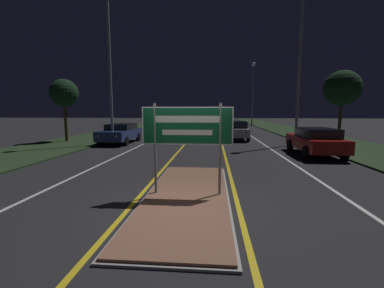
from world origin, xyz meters
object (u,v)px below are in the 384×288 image
(streetlight_right_near, at_px, (300,47))
(streetlight_right_far, at_px, (253,83))
(highway_sign, at_px, (187,130))
(car_receding_1, at_px, (236,130))
(car_receding_0, at_px, (315,141))
(streetlight_left_near, at_px, (109,45))
(car_approaching_0, at_px, (121,133))

(streetlight_right_near, xyz_separation_m, streetlight_right_far, (0.21, 21.96, 0.04))
(highway_sign, relative_size, car_receding_1, 0.56)
(highway_sign, relative_size, car_receding_0, 0.55)
(streetlight_left_near, distance_m, car_approaching_0, 5.98)
(car_receding_0, xyz_separation_m, car_receding_1, (-3.51, 7.08, 0.03))
(car_receding_1, bearing_deg, streetlight_right_near, -35.95)
(car_receding_1, xyz_separation_m, car_approaching_0, (-8.53, -2.82, -0.05))
(streetlight_left_near, height_order, car_approaching_0, streetlight_left_near)
(streetlight_right_far, bearing_deg, streetlight_left_near, -118.79)
(highway_sign, height_order, car_approaching_0, highway_sign)
(streetlight_left_near, xyz_separation_m, car_receding_0, (12.18, -3.10, -5.84))
(streetlight_right_far, relative_size, car_receding_1, 2.24)
(streetlight_left_near, height_order, car_receding_0, streetlight_left_near)
(highway_sign, distance_m, car_approaching_0, 12.96)
(car_receding_0, xyz_separation_m, car_approaching_0, (-12.04, 4.26, -0.02))
(streetlight_left_near, relative_size, car_receding_0, 2.30)
(car_approaching_0, bearing_deg, streetlight_left_near, -96.88)
(streetlight_left_near, bearing_deg, car_receding_1, 24.66)
(car_receding_0, bearing_deg, highway_sign, -130.03)
(highway_sign, relative_size, car_approaching_0, 0.52)
(streetlight_left_near, bearing_deg, streetlight_right_near, 5.46)
(highway_sign, relative_size, streetlight_right_near, 0.23)
(streetlight_right_far, xyz_separation_m, car_approaching_0, (-12.59, -21.99, -5.81))
(streetlight_right_near, distance_m, streetlight_right_far, 21.96)
(car_receding_0, bearing_deg, car_receding_1, 116.35)
(highway_sign, xyz_separation_m, car_receding_1, (2.51, 14.24, -1.03))
(car_receding_1, bearing_deg, streetlight_left_near, -155.34)
(car_receding_0, bearing_deg, streetlight_right_near, 85.54)
(streetlight_right_near, xyz_separation_m, car_receding_1, (-3.84, 2.79, -5.73))
(streetlight_right_far, bearing_deg, car_receding_0, -91.19)
(car_receding_1, bearing_deg, streetlight_right_far, 78.07)
(highway_sign, distance_m, streetlight_left_near, 12.89)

